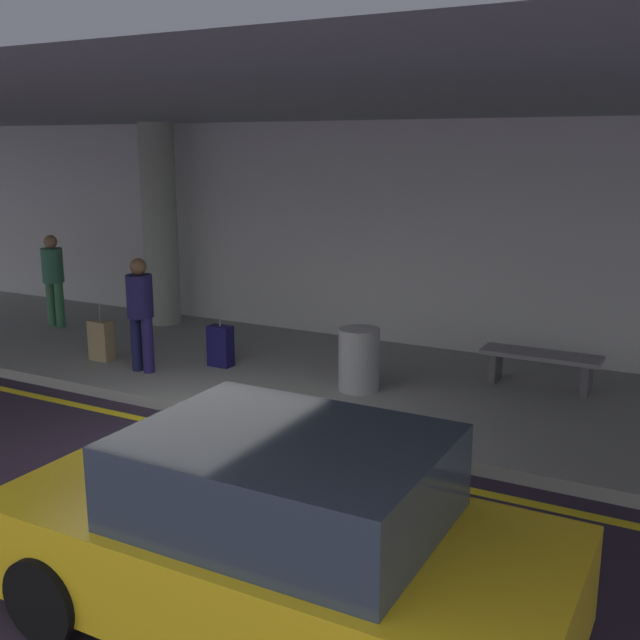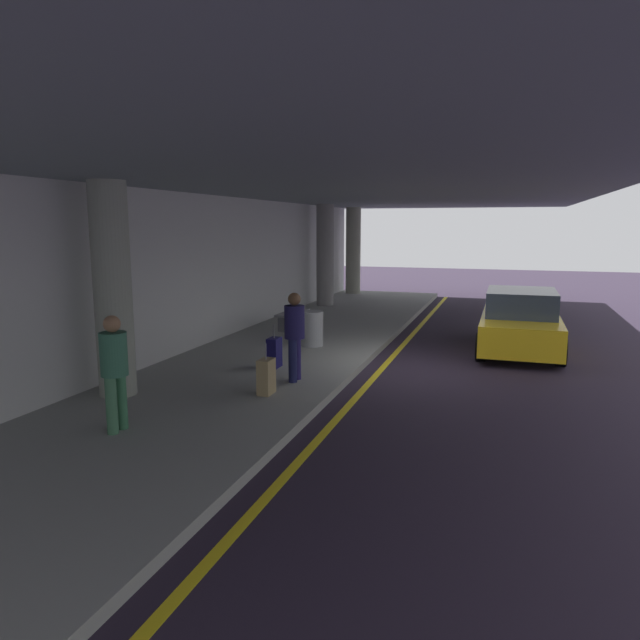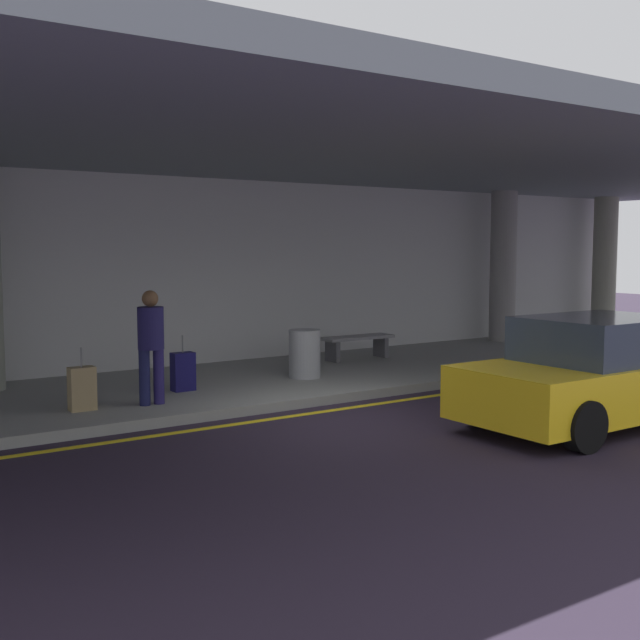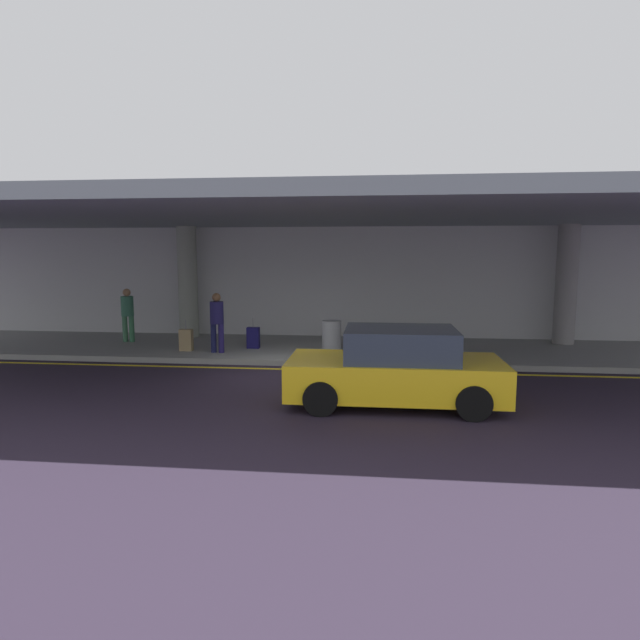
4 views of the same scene
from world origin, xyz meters
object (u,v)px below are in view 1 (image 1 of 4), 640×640
object	(u,v)px
person_waiting_for_ride	(140,307)
suitcase_upright_primary	(101,340)
car_yellow_taxi	(278,539)
trash_bin_steel	(359,359)
traveler_with_luggage	(53,274)
support_column_far_left	(160,225)
suitcase_upright_secondary	(221,346)
bench_metal	(541,362)

from	to	relation	value
person_waiting_for_ride	suitcase_upright_primary	bearing A→B (deg)	8.30
car_yellow_taxi	trash_bin_steel	xyz separation A→B (m)	(-1.66, 4.83, -0.14)
car_yellow_taxi	traveler_with_luggage	world-z (taller)	traveler_with_luggage
car_yellow_taxi	suitcase_upright_primary	world-z (taller)	car_yellow_taxi
support_column_far_left	car_yellow_taxi	distance (m)	9.50
car_yellow_taxi	traveler_with_luggage	distance (m)	9.88
person_waiting_for_ride	trash_bin_steel	size ratio (longest dim) A/B	1.98
car_yellow_taxi	suitcase_upright_secondary	size ratio (longest dim) A/B	4.56
support_column_far_left	bench_metal	distance (m)	7.26
support_column_far_left	trash_bin_steel	world-z (taller)	support_column_far_left
person_waiting_for_ride	suitcase_upright_primary	world-z (taller)	person_waiting_for_ride
car_yellow_taxi	traveler_with_luggage	size ratio (longest dim) A/B	2.44
person_waiting_for_ride	car_yellow_taxi	bearing A→B (deg)	157.78
support_column_far_left	trash_bin_steel	size ratio (longest dim) A/B	4.29
traveler_with_luggage	person_waiting_for_ride	bearing A→B (deg)	95.74
support_column_far_left	trash_bin_steel	distance (m)	5.47
person_waiting_for_ride	trash_bin_steel	distance (m)	3.29
support_column_far_left	car_yellow_taxi	world-z (taller)	support_column_far_left
suitcase_upright_primary	trash_bin_steel	world-z (taller)	suitcase_upright_primary
support_column_far_left	person_waiting_for_ride	size ratio (longest dim) A/B	2.17
suitcase_upright_secondary	bench_metal	distance (m)	4.63
traveler_with_luggage	suitcase_upright_secondary	xyz separation A→B (m)	(4.19, -0.69, -0.65)
trash_bin_steel	bench_metal	bearing A→B (deg)	31.19
support_column_far_left	suitcase_upright_primary	distance (m)	3.00
person_waiting_for_ride	suitcase_upright_primary	distance (m)	1.18
person_waiting_for_ride	suitcase_upright_secondary	distance (m)	1.31
trash_bin_steel	suitcase_upright_secondary	bearing A→B (deg)	179.22
suitcase_upright_secondary	suitcase_upright_primary	bearing A→B (deg)	174.42
support_column_far_left	suitcase_upright_secondary	xyz separation A→B (m)	(2.63, -1.86, -1.51)
suitcase_upright_primary	trash_bin_steel	distance (m)	4.18
suitcase_upright_primary	suitcase_upright_secondary	size ratio (longest dim) A/B	1.00
support_column_far_left	person_waiting_for_ride	distance (m)	3.29
car_yellow_taxi	bench_metal	bearing A→B (deg)	86.39
person_waiting_for_ride	trash_bin_steel	world-z (taller)	person_waiting_for_ride
support_column_far_left	bench_metal	bearing A→B (deg)	-4.77
car_yellow_taxi	person_waiting_for_ride	distance (m)	6.34
person_waiting_for_ride	traveler_with_luggage	bearing A→B (deg)	-5.52
car_yellow_taxi	person_waiting_for_ride	xyz separation A→B (m)	(-4.82, 4.09, 0.40)
bench_metal	car_yellow_taxi	bearing A→B (deg)	-94.48
traveler_with_luggage	bench_metal	xyz separation A→B (m)	(8.64, 0.57, -0.61)
support_column_far_left	suitcase_upright_secondary	size ratio (longest dim) A/B	4.06
person_waiting_for_ride	suitcase_upright_secondary	size ratio (longest dim) A/B	1.87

